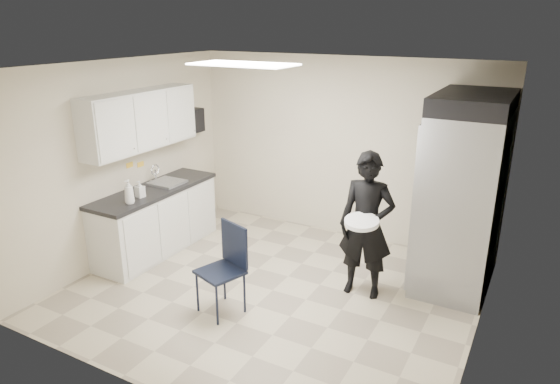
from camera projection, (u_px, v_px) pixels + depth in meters
The scene contains 21 objects.
floor at pixel (273, 290), 5.94m from camera, with size 4.50×4.50×0.00m, color #B2A68C.
ceiling at pixel (272, 66), 5.09m from camera, with size 4.50×4.50×0.00m, color silver.
back_wall at pixel (341, 148), 7.18m from camera, with size 4.50×4.50×0.00m, color beige.
left_wall at pixel (123, 161), 6.54m from camera, with size 4.00×4.00×0.00m, color beige.
right_wall at pixel (489, 225), 4.50m from camera, with size 4.00×4.00×0.00m, color beige.
ceiling_panel at pixel (243, 64), 5.71m from camera, with size 1.20×0.60×0.02m, color white.
lower_counter at pixel (156, 221), 6.85m from camera, with size 0.60×1.90×0.86m, color silver.
countertop at pixel (154, 190), 6.70m from camera, with size 0.64×1.95×0.05m, color black.
sink at pixel (167, 186), 6.91m from camera, with size 0.42×0.40×0.14m, color gray.
faucet at pixel (155, 174), 6.95m from camera, with size 0.02×0.02×0.24m, color silver.
upper_cabinets at pixel (140, 120), 6.45m from camera, with size 0.35×1.80×0.75m, color silver.
towel_dispenser at pixel (193, 120), 7.50m from camera, with size 0.22×0.30×0.35m, color black.
notice_sticker_left at pixel (130, 165), 6.65m from camera, with size 0.00×0.12×0.07m, color yellow.
notice_sticker_right at pixel (141, 164), 6.82m from camera, with size 0.00×0.12×0.07m, color yellow.
commercial_fridge at pixel (462, 201), 5.82m from camera, with size 0.80×1.35×2.10m, color gray.
fridge_compressor at pixel (475, 102), 5.45m from camera, with size 0.80×1.35×0.20m, color black.
folding_chair at pixel (220, 272), 5.35m from camera, with size 0.43×0.43×0.97m, color black.
man_tuxedo at pixel (366, 226), 5.63m from camera, with size 0.62×0.42×1.70m, color black.
bucket_lid at pixel (362, 222), 5.36m from camera, with size 0.37×0.37×0.05m, color white.
soap_bottle_a at pixel (129, 192), 6.10m from camera, with size 0.12×0.12×0.30m, color white.
soap_bottle_b at pixel (140, 189), 6.33m from camera, with size 0.10×0.10×0.22m, color silver.
Camera 1 is at (2.59, -4.55, 3.04)m, focal length 32.00 mm.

